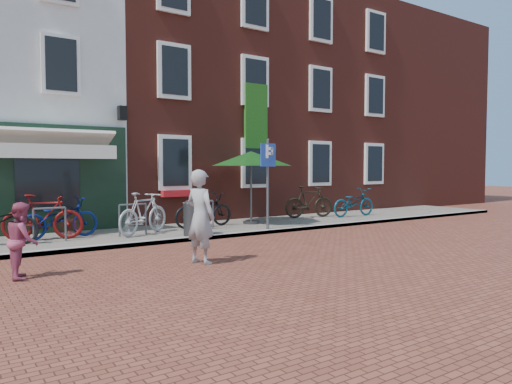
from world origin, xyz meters
TOP-DOWN VIEW (x-y plane):
  - ground at (0.00, 0.00)m, footprint 80.00×80.00m
  - sidewalk at (1.00, 1.50)m, footprint 24.00×3.00m
  - building_brick_mid at (2.00, 7.00)m, footprint 6.00×8.00m
  - building_brick_right at (8.00, 7.00)m, footprint 6.00×8.00m
  - filler_right at (14.50, 7.00)m, footprint 7.00×8.00m
  - litter_bin at (-0.20, 0.30)m, footprint 0.54×0.54m
  - parking_sign at (2.09, 0.24)m, footprint 0.50×0.08m
  - parasol at (2.43, 1.60)m, footprint 2.53×2.53m
  - woman at (-1.50, -2.53)m, footprint 0.63×0.77m
  - boy at (-4.53, -1.91)m, footprint 0.57×0.69m
  - bicycle_1 at (-3.56, 1.68)m, footprint 1.92×1.02m
  - bicycle_2 at (-3.17, 1.74)m, footprint 1.97×0.88m
  - bicycle_3 at (-1.21, 1.22)m, footprint 1.87×1.34m
  - bicycle_4 at (0.82, 1.69)m, footprint 1.94×0.79m
  - bicycle_5 at (5.10, 1.95)m, footprint 1.91×0.89m
  - bicycle_6 at (6.67, 1.35)m, footprint 1.91×0.68m

SIDE VIEW (x-z plane):
  - ground at x=0.00m, z-range 0.00..0.00m
  - sidewalk at x=1.00m, z-range 0.00..0.10m
  - bicycle_2 at x=-3.17m, z-range 0.10..1.10m
  - bicycle_4 at x=0.82m, z-range 0.10..1.10m
  - bicycle_6 at x=6.67m, z-range 0.10..1.10m
  - litter_bin at x=-0.20m, z-range 0.12..1.11m
  - boy at x=-4.53m, z-range 0.00..1.28m
  - bicycle_1 at x=-3.56m, z-range 0.10..1.21m
  - bicycle_3 at x=-1.21m, z-range 0.10..1.21m
  - bicycle_5 at x=5.10m, z-range 0.10..1.21m
  - woman at x=-1.50m, z-range 0.00..1.81m
  - parking_sign at x=2.09m, z-range 0.53..3.06m
  - parasol at x=2.43m, z-range 1.03..3.38m
  - filler_right at x=14.50m, z-range 0.00..9.00m
  - building_brick_mid at x=2.00m, z-range 0.00..10.00m
  - building_brick_right at x=8.00m, z-range 0.00..10.00m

